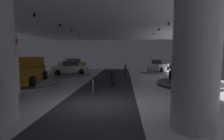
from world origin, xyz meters
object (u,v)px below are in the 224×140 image
at_px(display_platform_deep_right, 158,72).
at_px(visitor_walking_near, 125,69).
at_px(display_platform_far_left, 69,75).
at_px(pickup_truck_mid_left, 27,72).
at_px(visitor_walking_far, 112,76).
at_px(display_car_deep_right, 159,66).
at_px(brand_sign_pylon, 7,64).
at_px(display_platform_deep_left, 72,70).
at_px(display_platform_mid_left, 26,84).
at_px(display_platform_mid_right, 190,84).
at_px(display_car_deep_left, 72,64).
at_px(column_right, 196,55).
at_px(display_car_far_left, 69,68).
at_px(pickup_truck_mid_right, 189,71).

bearing_deg(display_platform_deep_right, visitor_walking_near, -138.66).
bearing_deg(display_platform_deep_right, display_platform_far_left, -157.82).
xyz_separation_m(pickup_truck_mid_left, visitor_walking_far, (7.76, 0.11, -0.27)).
bearing_deg(display_platform_far_left, display_car_deep_right, 22.26).
bearing_deg(visitor_walking_near, display_car_deep_right, 41.41).
xyz_separation_m(brand_sign_pylon, display_car_deep_right, (12.24, 16.18, -1.16)).
height_order(brand_sign_pylon, display_platform_far_left, brand_sign_pylon).
distance_m(display_platform_deep_right, visitor_walking_near, 6.87).
height_order(brand_sign_pylon, display_platform_deep_left, brand_sign_pylon).
relative_size(display_platform_mid_left, visitor_walking_near, 3.57).
height_order(display_platform_mid_right, visitor_walking_far, visitor_walking_far).
bearing_deg(display_platform_deep_right, display_car_deep_right, 56.96).
bearing_deg(display_car_deep_right, display_platform_deep_left, 176.84).
height_order(display_platform_far_left, display_car_deep_right, display_car_deep_right).
height_order(display_car_deep_left, pickup_truck_mid_left, pickup_truck_mid_left).
relative_size(display_car_deep_left, display_platform_deep_right, 0.77).
distance_m(display_platform_mid_left, visitor_walking_near, 11.42).
xyz_separation_m(display_car_deep_right, pickup_truck_mid_left, (-14.10, -11.36, 0.15)).
height_order(display_platform_deep_right, visitor_walking_far, visitor_walking_far).
bearing_deg(display_car_deep_left, visitor_walking_near, -31.44).
bearing_deg(column_right, display_platform_mid_right, 69.30).
bearing_deg(display_platform_mid_left, display_platform_deep_left, 89.31).
distance_m(display_platform_deep_right, visitor_walking_far, 12.90).
distance_m(display_car_deep_left, visitor_walking_near, 10.21).
relative_size(display_car_deep_left, visitor_walking_near, 2.71).
distance_m(display_platform_far_left, pickup_truck_mid_left, 6.57).
bearing_deg(visitor_walking_far, display_platform_mid_left, -176.85).
bearing_deg(visitor_walking_far, display_car_far_left, 134.50).
xyz_separation_m(display_car_far_left, pickup_truck_mid_right, (12.93, -5.16, 0.22)).
relative_size(brand_sign_pylon, display_platform_mid_right, 0.75).
bearing_deg(pickup_truck_mid_right, display_platform_mid_right, -92.17).
distance_m(display_platform_deep_left, pickup_truck_mid_left, 12.16).
relative_size(display_platform_mid_right, visitor_walking_near, 3.57).
height_order(column_right, display_platform_mid_right, column_right).
height_order(display_platform_far_left, visitor_walking_near, visitor_walking_near).
distance_m(brand_sign_pylon, display_platform_mid_left, 5.27).
bearing_deg(display_platform_far_left, display_platform_deep_right, 22.18).
bearing_deg(visitor_walking_far, display_platform_deep_right, 60.60).
height_order(display_platform_mid_right, display_platform_mid_left, display_platform_mid_right).
height_order(brand_sign_pylon, display_platform_mid_right, brand_sign_pylon).
xyz_separation_m(display_platform_deep_left, display_platform_mid_right, (14.39, -11.32, -0.03)).
xyz_separation_m(display_car_far_left, display_platform_mid_right, (12.92, -5.48, -0.86)).
bearing_deg(column_right, display_car_deep_left, 119.14).
distance_m(display_platform_mid_right, display_car_deep_right, 10.60).
height_order(display_car_far_left, pickup_truck_mid_right, pickup_truck_mid_right).
bearing_deg(display_platform_mid_right, pickup_truck_mid_left, -176.86).
bearing_deg(display_car_deep_right, display_platform_deep_right, -123.04).
xyz_separation_m(display_platform_far_left, display_platform_mid_right, (12.95, -5.47, 0.03)).
height_order(display_platform_deep_left, visitor_walking_far, visitor_walking_far).
bearing_deg(display_car_far_left, display_car_deep_right, 22.25).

